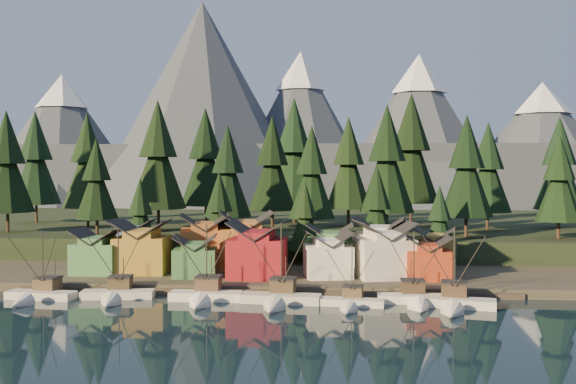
# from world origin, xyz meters

# --- Properties ---
(ground) EXTENTS (500.00, 500.00, 0.00)m
(ground) POSITION_xyz_m (0.00, 0.00, 0.00)
(ground) COLOR black
(ground) RESTS_ON ground
(shore_strip) EXTENTS (400.00, 50.00, 1.50)m
(shore_strip) POSITION_xyz_m (0.00, 40.00, 0.75)
(shore_strip) COLOR #393429
(shore_strip) RESTS_ON ground
(hillside) EXTENTS (420.00, 100.00, 6.00)m
(hillside) POSITION_xyz_m (0.00, 90.00, 3.00)
(hillside) COLOR black
(hillside) RESTS_ON ground
(dock) EXTENTS (80.00, 4.00, 1.00)m
(dock) POSITION_xyz_m (0.00, 16.50, 0.50)
(dock) COLOR #494034
(dock) RESTS_ON ground
(mountain_ridge) EXTENTS (560.00, 190.00, 90.00)m
(mountain_ridge) POSITION_xyz_m (-4.20, 213.59, 26.06)
(mountain_ridge) COLOR #4B5360
(mountain_ridge) RESTS_ON ground
(boat_0) EXTENTS (11.15, 11.96, 11.74)m
(boat_0) POSITION_xyz_m (-34.42, 8.56, 2.14)
(boat_0) COLOR beige
(boat_0) RESTS_ON ground
(boat_1) EXTENTS (11.62, 12.43, 11.91)m
(boat_1) POSITION_xyz_m (-22.53, 10.01, 2.15)
(boat_1) COLOR beige
(boat_1) RESTS_ON ground
(boat_2) EXTENTS (11.26, 12.27, 12.89)m
(boat_2) POSITION_xyz_m (-8.68, 9.55, 2.43)
(boat_2) COLOR white
(boat_2) RESTS_ON ground
(boat_3) EXTENTS (12.60, 13.54, 12.84)m
(boat_3) POSITION_xyz_m (2.72, 8.45, 2.30)
(boat_3) COLOR beige
(boat_3) RESTS_ON ground
(boat_4) EXTENTS (10.04, 10.73, 10.12)m
(boat_4) POSITION_xyz_m (13.29, 7.46, 1.81)
(boat_4) COLOR beige
(boat_4) RESTS_ON ground
(boat_5) EXTENTS (11.20, 12.20, 11.92)m
(boat_5) POSITION_xyz_m (22.89, 10.09, 2.16)
(boat_5) COLOR white
(boat_5) RESTS_ON ground
(boat_6) EXTENTS (12.56, 13.25, 12.72)m
(boat_6) POSITION_xyz_m (27.95, 7.48, 2.29)
(boat_6) COLOR silver
(boat_6) RESTS_ON ground
(house_front_0) EXTENTS (8.11, 7.69, 7.96)m
(house_front_0) POSITION_xyz_m (-31.13, 25.04, 5.68)
(house_front_0) COLOR #407741
(house_front_0) RESTS_ON shore_strip
(house_front_1) EXTENTS (9.42, 9.08, 9.34)m
(house_front_1) POSITION_xyz_m (-23.44, 26.44, 6.41)
(house_front_1) COLOR olive
(house_front_1) RESTS_ON shore_strip
(house_front_2) EXTENTS (8.10, 8.15, 7.09)m
(house_front_2) POSITION_xyz_m (-13.21, 23.49, 5.23)
(house_front_2) COLOR #3D713E
(house_front_2) RESTS_ON shore_strip
(house_front_3) EXTENTS (9.79, 9.36, 9.67)m
(house_front_3) POSITION_xyz_m (-2.33, 23.30, 6.58)
(house_front_3) COLOR maroon
(house_front_3) RESTS_ON shore_strip
(house_front_4) EXTENTS (9.06, 9.55, 7.87)m
(house_front_4) POSITION_xyz_m (9.73, 24.77, 5.64)
(house_front_4) COLOR white
(house_front_4) RESTS_ON shore_strip
(house_front_5) EXTENTS (10.65, 10.01, 9.56)m
(house_front_5) POSITION_xyz_m (19.45, 24.61, 6.52)
(house_front_5) COLOR silver
(house_front_5) RESTS_ON shore_strip
(house_front_6) EXTENTS (7.59, 7.21, 7.26)m
(house_front_6) POSITION_xyz_m (26.57, 23.58, 5.32)
(house_front_6) COLOR #A03318
(house_front_6) RESTS_ON shore_strip
(house_back_0) EXTENTS (8.57, 8.26, 8.89)m
(house_back_0) POSITION_xyz_m (-27.99, 34.74, 6.17)
(house_back_0) COLOR #365480
(house_back_0) RESTS_ON shore_strip
(house_back_1) EXTENTS (10.52, 10.60, 10.04)m
(house_back_1) POSITION_xyz_m (-13.64, 33.62, 6.77)
(house_back_1) COLOR #A45C2A
(house_back_1) RESTS_ON shore_strip
(house_back_2) EXTENTS (11.45, 10.80, 10.56)m
(house_back_2) POSITION_xyz_m (-5.88, 34.11, 7.05)
(house_back_2) COLOR #BD7130
(house_back_2) RESTS_ON shore_strip
(house_back_3) EXTENTS (8.51, 7.58, 8.59)m
(house_back_3) POSITION_xyz_m (9.96, 31.23, 6.01)
(house_back_3) COLOR #42743F
(house_back_3) RESTS_ON shore_strip
(house_back_4) EXTENTS (10.00, 9.69, 9.77)m
(house_back_4) POSITION_xyz_m (18.86, 31.38, 6.63)
(house_back_4) COLOR beige
(house_back_4) RESTS_ON shore_strip
(house_back_5) EXTENTS (8.55, 8.62, 8.01)m
(house_back_5) POSITION_xyz_m (28.97, 31.99, 5.70)
(house_back_5) COLOR olive
(house_back_5) RESTS_ON shore_strip
(tree_hill_0) EXTENTS (11.71, 11.71, 27.28)m
(tree_hill_0) POSITION_xyz_m (-62.00, 52.00, 20.91)
(tree_hill_0) COLOR #332319
(tree_hill_0) RESTS_ON hillside
(tree_hill_1) EXTENTS (12.04, 12.04, 28.05)m
(tree_hill_1) POSITION_xyz_m (-50.00, 68.00, 21.33)
(tree_hill_1) COLOR #332319
(tree_hill_1) RESTS_ON hillside
(tree_hill_2) EXTENTS (8.95, 8.95, 20.85)m
(tree_hill_2) POSITION_xyz_m (-40.00, 48.00, 17.39)
(tree_hill_2) COLOR #332319
(tree_hill_2) RESTS_ON hillside
(tree_hill_3) EXTENTS (12.94, 12.94, 30.14)m
(tree_hill_3) POSITION_xyz_m (-30.00, 60.00, 22.48)
(tree_hill_3) COLOR #332319
(tree_hill_3) RESTS_ON hillside
(tree_hill_4) EXTENTS (12.76, 12.76, 29.71)m
(tree_hill_4) POSITION_xyz_m (-22.00, 75.00, 22.25)
(tree_hill_4) COLOR #332319
(tree_hill_4) RESTS_ON hillside
(tree_hill_5) EXTENTS (10.14, 10.14, 23.62)m
(tree_hill_5) POSITION_xyz_m (-12.00, 50.00, 18.91)
(tree_hill_5) COLOR #332319
(tree_hill_5) RESTS_ON hillside
(tree_hill_6) EXTENTS (11.47, 11.47, 26.72)m
(tree_hill_6) POSITION_xyz_m (-4.00, 65.00, 20.61)
(tree_hill_6) COLOR #332319
(tree_hill_6) RESTS_ON hillside
(tree_hill_7) EXTENTS (9.97, 9.97, 23.22)m
(tree_hill_7) POSITION_xyz_m (6.00, 48.00, 18.69)
(tree_hill_7) COLOR #332319
(tree_hill_7) RESTS_ON hillside
(tree_hill_8) EXTENTS (11.61, 11.61, 27.04)m
(tree_hill_8) POSITION_xyz_m (14.00, 72.00, 20.78)
(tree_hill_8) COLOR #332319
(tree_hill_8) RESTS_ON hillside
(tree_hill_9) EXTENTS (12.12, 12.12, 28.23)m
(tree_hill_9) POSITION_xyz_m (22.00, 55.00, 21.44)
(tree_hill_9) COLOR #332319
(tree_hill_9) RESTS_ON hillside
(tree_hill_10) EXTENTS (14.42, 14.42, 33.59)m
(tree_hill_10) POSITION_xyz_m (30.00, 80.00, 24.37)
(tree_hill_10) COLOR #332319
(tree_hill_10) RESTS_ON hillside
(tree_hill_11) EXTENTS (10.91, 10.91, 25.42)m
(tree_hill_11) POSITION_xyz_m (38.00, 50.00, 19.90)
(tree_hill_11) COLOR #332319
(tree_hill_11) RESTS_ON hillside
(tree_hill_12) EXTENTS (10.74, 10.74, 25.01)m
(tree_hill_12) POSITION_xyz_m (46.00, 66.00, 19.67)
(tree_hill_12) COLOR #332319
(tree_hill_12) RESTS_ON hillside
(tree_hill_13) EXTENTS (9.10, 9.10, 21.19)m
(tree_hill_13) POSITION_xyz_m (56.00, 48.00, 17.58)
(tree_hill_13) COLOR #332319
(tree_hill_13) RESTS_ON hillside
(tree_hill_14) EXTENTS (11.54, 11.54, 26.89)m
(tree_hill_14) POSITION_xyz_m (64.00, 72.00, 20.70)
(tree_hill_14) COLOR #332319
(tree_hill_14) RESTS_ON hillside
(tree_hill_15) EXTENTS (14.09, 14.09, 32.83)m
(tree_hill_15) POSITION_xyz_m (0.00, 82.00, 23.95)
(tree_hill_15) COLOR #332319
(tree_hill_15) RESTS_ON hillside
(tree_hill_16) EXTENTS (12.67, 12.67, 29.53)m
(tree_hill_16) POSITION_xyz_m (-68.00, 78.00, 22.14)
(tree_hill_16) COLOR #332319
(tree_hill_16) RESTS_ON hillside
(tree_shore_0) EXTENTS (7.25, 7.25, 16.89)m
(tree_shore_0) POSITION_xyz_m (-28.00, 40.00, 10.72)
(tree_shore_0) COLOR #332319
(tree_shore_0) RESTS_ON shore_strip
(tree_shore_1) EXTENTS (7.81, 7.81, 18.19)m
(tree_shore_1) POSITION_xyz_m (-12.00, 40.00, 11.44)
(tree_shore_1) COLOR #332319
(tree_shore_1) RESTS_ON shore_strip
(tree_shore_2) EXTENTS (6.96, 6.96, 16.22)m
(tree_shore_2) POSITION_xyz_m (5.00, 40.00, 10.36)
(tree_shore_2) COLOR #332319
(tree_shore_2) RESTS_ON shore_strip
(tree_shore_3) EXTENTS (8.28, 8.28, 19.28)m
(tree_shore_3) POSITION_xyz_m (19.00, 40.00, 12.04)
(tree_shore_3) COLOR #332319
(tree_shore_3) RESTS_ON shore_strip
(tree_shore_4) EXTENTS (6.67, 6.67, 15.54)m
(tree_shore_4) POSITION_xyz_m (31.00, 40.00, 9.98)
(tree_shore_4) COLOR #332319
(tree_shore_4) RESTS_ON shore_strip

